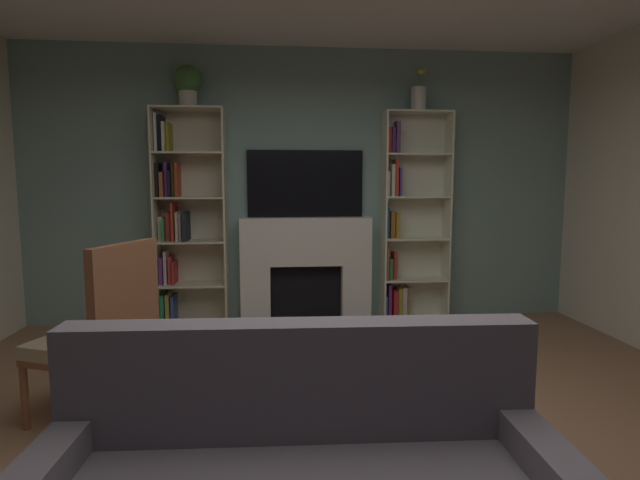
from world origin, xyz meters
The scene contains 9 objects.
ground_plane centered at (0.00, 0.00, 0.00)m, with size 6.81×6.81×0.00m, color #8F6649.
wall_back_accent centered at (0.00, 2.76, 1.40)m, with size 5.79×0.06×2.80m, color gray.
fireplace centered at (0.00, 2.62, 0.58)m, with size 1.44×0.52×1.09m.
tv centered at (0.00, 2.70, 1.43)m, with size 1.18×0.06×0.68m, color black.
bookshelf_left centered at (-1.22, 2.61, 1.08)m, with size 0.69×0.33×2.16m.
bookshelf_right centered at (1.06, 2.64, 1.00)m, with size 0.69×0.27×2.16m.
potted_plant centered at (-1.14, 2.58, 2.39)m, with size 0.27×0.27×0.40m.
vase_with_flowers centered at (1.14, 2.58, 2.29)m, with size 0.15×0.15×0.41m.
armchair centered at (-1.37, 0.61, 0.54)m, with size 0.75×0.75×1.09m.
Camera 1 is at (-0.34, -2.46, 1.45)m, focal length 28.10 mm.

